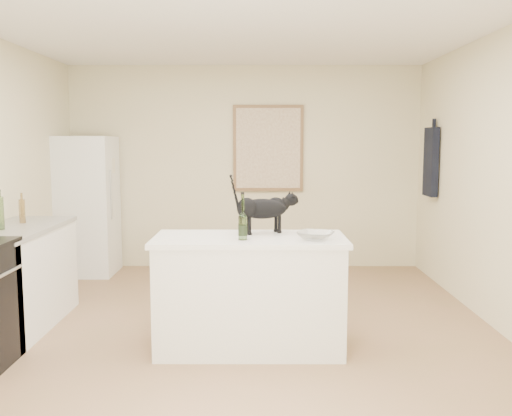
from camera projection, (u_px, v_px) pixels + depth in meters
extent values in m
plane|color=#966C50|center=(238.00, 339.00, 4.68)|extent=(5.50, 5.50, 0.00)
plane|color=white|center=(237.00, 18.00, 4.37)|extent=(5.50, 5.50, 0.00)
plane|color=beige|center=(245.00, 168.00, 7.26)|extent=(4.50, 0.00, 4.50)
plane|color=beige|center=(207.00, 248.00, 1.80)|extent=(4.50, 0.00, 4.50)
cube|color=white|center=(250.00, 295.00, 4.43)|extent=(1.44, 0.67, 0.86)
cube|color=white|center=(250.00, 239.00, 4.38)|extent=(1.50, 0.70, 0.04)
cube|color=white|center=(18.00, 280.00, 4.93)|extent=(0.60, 1.40, 0.86)
cube|color=gray|center=(15.00, 229.00, 4.88)|extent=(0.62, 1.44, 0.04)
cube|color=white|center=(87.00, 206.00, 6.92)|extent=(0.68, 0.68, 1.70)
cube|color=brown|center=(268.00, 148.00, 7.20)|extent=(0.90, 0.03, 1.10)
cube|color=beige|center=(268.00, 148.00, 7.18)|extent=(0.82, 0.00, 1.02)
cube|color=black|center=(431.00, 162.00, 6.55)|extent=(0.08, 0.34, 0.80)
cylinder|color=#3A6327|center=(243.00, 219.00, 4.22)|extent=(0.09, 0.09, 0.32)
imported|color=silver|center=(316.00, 236.00, 4.22)|extent=(0.36, 0.36, 0.07)
cube|color=white|center=(113.00, 166.00, 6.86)|extent=(0.01, 0.14, 0.18)
cylinder|color=brown|center=(22.00, 211.00, 5.10)|extent=(0.06, 0.06, 0.22)
cylinder|color=#336221|center=(0.00, 213.00, 4.71)|extent=(0.06, 0.06, 0.28)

